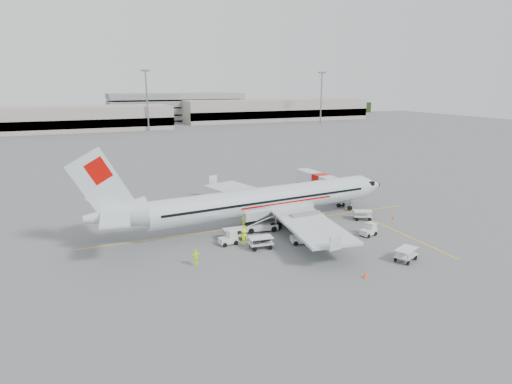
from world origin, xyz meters
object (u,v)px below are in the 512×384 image
belt_loader (261,220)px  tug_mid (301,237)px  jet_bridge (320,186)px  tug_fore (368,230)px  tug_aft (228,238)px  aircraft (267,183)px

belt_loader → tug_mid: (2.36, -5.64, -0.60)m
jet_bridge → belt_loader: (-14.51, -10.31, -0.50)m
tug_fore → tug_mid: (-8.56, 0.87, 0.06)m
belt_loader → tug_mid: belt_loader is taller
belt_loader → tug_mid: 6.14m
belt_loader → tug_aft: (-5.22, -2.76, -0.64)m
jet_bridge → tug_aft: jet_bridge is taller
belt_loader → tug_fore: bearing=-21.4°
belt_loader → tug_mid: size_ratio=2.48×
tug_aft → aircraft: bearing=27.4°
belt_loader → tug_fore: 12.72m
aircraft → tug_fore: aircraft is taller
aircraft → tug_aft: 9.46m
jet_bridge → tug_mid: size_ratio=6.93×
tug_fore → tug_aft: (-16.13, 3.74, 0.03)m
tug_fore → tug_aft: 16.56m
jet_bridge → tug_fore: (-3.59, -16.81, -1.16)m
aircraft → belt_loader: (-1.55, -1.88, -4.07)m
tug_mid → aircraft: bearing=108.0°
tug_mid → tug_aft: size_ratio=1.05×
tug_fore → tug_aft: size_ratio=0.97×
belt_loader → tug_aft: bearing=-142.8°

